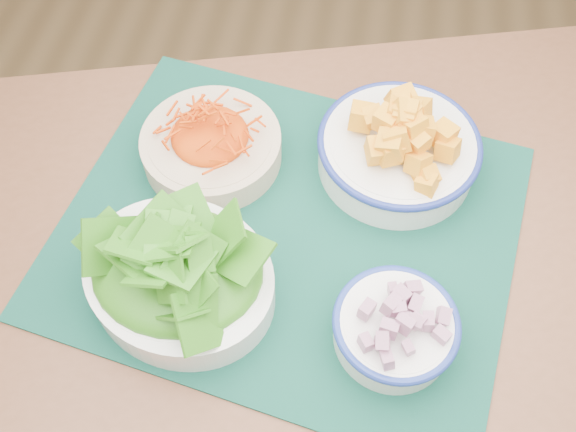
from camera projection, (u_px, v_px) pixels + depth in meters
The scene contains 6 objects.
table at pixel (329, 269), 0.99m from camera, with size 1.24×1.00×0.75m.
placemat at pixel (288, 228), 0.89m from camera, with size 0.61×0.50×0.00m, color #072C24.
carrot_bowl at pixel (211, 141), 0.93m from camera, with size 0.27×0.27×0.08m.
squash_bowl at pixel (399, 144), 0.91m from camera, with size 0.29×0.29×0.11m.
lettuce_bowl at pixel (177, 269), 0.79m from camera, with size 0.31×0.29×0.12m.
onion_bowl at pixel (396, 325), 0.77m from camera, with size 0.16×0.16×0.08m.
Camera 1 is at (0.22, -0.28, 1.52)m, focal length 40.00 mm.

